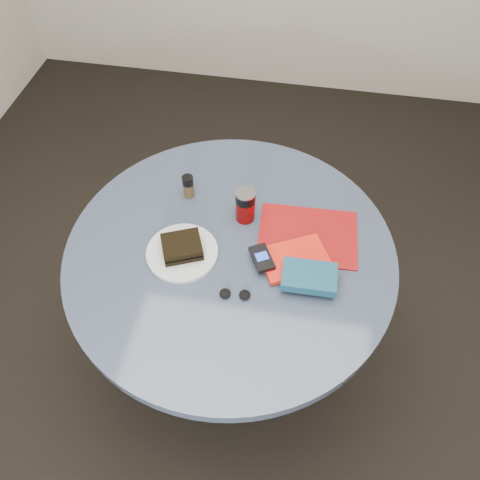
% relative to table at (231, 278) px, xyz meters
% --- Properties ---
extents(ground, '(4.00, 4.00, 0.00)m').
position_rel_table_xyz_m(ground, '(0.00, 0.00, -0.59)').
color(ground, black).
rests_on(ground, ground).
extents(table, '(1.00, 1.00, 0.75)m').
position_rel_table_xyz_m(table, '(0.00, 0.00, 0.00)').
color(table, black).
rests_on(table, ground).
extents(plate, '(0.25, 0.25, 0.01)m').
position_rel_table_xyz_m(plate, '(-0.14, -0.04, 0.17)').
color(plate, silver).
rests_on(plate, table).
extents(sandwich, '(0.14, 0.13, 0.04)m').
position_rel_table_xyz_m(sandwich, '(-0.14, -0.04, 0.20)').
color(sandwich, black).
rests_on(sandwich, plate).
extents(soda_can, '(0.08, 0.08, 0.12)m').
position_rel_table_xyz_m(soda_can, '(0.02, 0.13, 0.22)').
color(soda_can, '#6B0605').
rests_on(soda_can, table).
extents(pepper_grinder, '(0.04, 0.04, 0.08)m').
position_rel_table_xyz_m(pepper_grinder, '(-0.17, 0.19, 0.21)').
color(pepper_grinder, '#46361E').
rests_on(pepper_grinder, table).
extents(magazine, '(0.31, 0.24, 0.01)m').
position_rel_table_xyz_m(magazine, '(0.23, 0.09, 0.17)').
color(magazine, maroon).
rests_on(magazine, table).
extents(red_book, '(0.23, 0.20, 0.02)m').
position_rel_table_xyz_m(red_book, '(0.19, -0.01, 0.18)').
color(red_book, red).
rests_on(red_book, magazine).
extents(novel, '(0.15, 0.10, 0.03)m').
position_rel_table_xyz_m(novel, '(0.24, -0.08, 0.20)').
color(novel, navy).
rests_on(novel, red_book).
extents(mp3_player, '(0.09, 0.11, 0.02)m').
position_rel_table_xyz_m(mp3_player, '(0.10, -0.04, 0.19)').
color(mp3_player, black).
rests_on(mp3_player, red_book).
extents(headphones, '(0.09, 0.04, 0.02)m').
position_rel_table_xyz_m(headphones, '(0.04, -0.16, 0.17)').
color(headphones, black).
rests_on(headphones, table).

